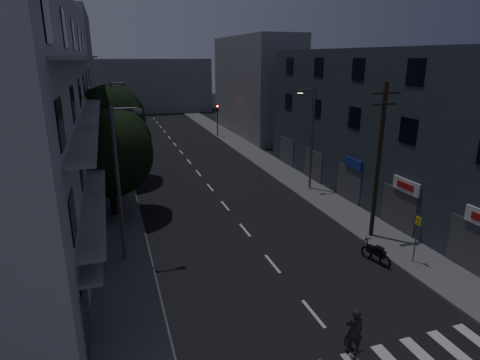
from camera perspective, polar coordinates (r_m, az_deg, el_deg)
ground at (r=38.11m, az=-6.10°, el=1.19°), size 160.00×160.00×0.00m
sidewalk_left at (r=37.34m, az=-17.42°, el=0.26°), size 3.00×90.00×0.15m
sidewalk_right at (r=40.24m, az=4.39°, el=2.21°), size 3.00×90.00×0.15m
lane_markings at (r=44.04m, az=-7.84°, el=3.32°), size 0.15×60.50×0.01m
building_left at (r=29.42m, az=-27.10°, el=8.59°), size 7.00×36.00×14.00m
building_right at (r=31.98m, az=19.85°, el=7.28°), size 6.19×28.00×11.00m
building_far_left at (r=59.09m, az=-23.18°, el=13.50°), size 6.00×20.00×16.00m
building_far_right at (r=56.49m, az=2.14°, el=13.18°), size 6.00×20.00×13.00m
building_far_end at (r=81.40m, az=-13.17°, el=12.93°), size 24.00×8.00×10.00m
tree_near at (r=27.57m, az=-18.05°, el=4.02°), size 5.72×5.72×7.06m
tree_mid at (r=35.49m, az=-18.33°, el=7.70°), size 6.46×6.46×7.95m
tree_far at (r=45.22m, az=-17.86°, el=9.30°), size 6.09×6.09×7.53m
traffic_signal_far_right at (r=54.11m, az=-3.24°, el=9.37°), size 0.28×0.37×4.10m
traffic_signal_far_left at (r=50.65m, az=-16.76°, el=8.14°), size 0.28×0.37×4.10m
street_lamp_left_near at (r=20.97m, az=-16.67°, el=0.25°), size 1.51×0.25×8.00m
street_lamp_right at (r=32.04m, az=10.07°, el=6.42°), size 1.51×0.25×8.00m
street_lamp_left_far at (r=40.66m, az=-17.33°, el=8.16°), size 1.51×0.25×8.00m
utility_pole at (r=24.10m, az=19.13°, el=2.84°), size 1.80×0.24×9.00m
bus_stop_sign at (r=22.55m, az=23.86°, el=-6.68°), size 0.06×0.35×2.52m
motorcycle at (r=22.63m, az=18.76°, el=-9.91°), size 0.71×1.90×1.24m
cyclist at (r=15.75m, az=15.72°, el=-21.61°), size 1.11×1.84×2.21m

